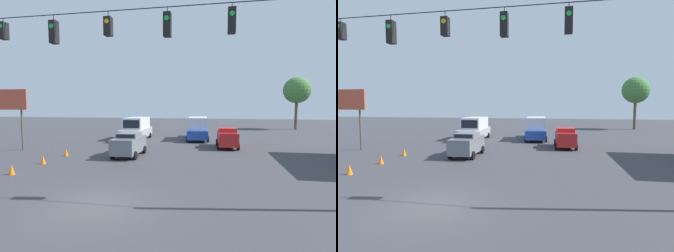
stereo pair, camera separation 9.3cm
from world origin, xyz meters
TOP-DOWN VIEW (x-y plane):
  - ground_plane at (0.00, 0.00)m, footprint 140.00×140.00m
  - overhead_signal_span at (-0.10, -1.57)m, footprint 23.72×0.38m
  - box_truck_blue_oncoming_deep at (-2.64, -21.55)m, footprint 2.78×7.27m
  - sedan_grey_withflow_mid at (2.09, -10.29)m, footprint 2.03×4.15m
  - box_truck_silver_withflow_far at (4.55, -20.05)m, footprint 2.60×6.61m
  - sedan_red_oncoming_far at (-5.83, -15.88)m, footprint 2.13×4.08m
  - traffic_cone_nearest at (7.03, -3.55)m, footprint 0.35×0.35m
  - traffic_cone_second at (7.05, -6.44)m, footprint 0.35×0.35m
  - traffic_cone_third at (7.11, -9.36)m, footprint 0.35×0.35m
  - roadside_billboard at (13.81, -11.12)m, footprint 3.80×0.16m
  - tree_horizon_left at (-17.96, -37.47)m, footprint 4.35×4.35m

SIDE VIEW (x-z plane):
  - ground_plane at x=0.00m, z-range 0.00..0.00m
  - traffic_cone_nearest at x=7.03m, z-range 0.00..0.61m
  - traffic_cone_second at x=7.05m, z-range 0.00..0.61m
  - traffic_cone_third at x=7.11m, z-range 0.00..0.61m
  - sedan_grey_withflow_mid at x=2.09m, z-range 0.04..1.92m
  - sedan_red_oncoming_far at x=-5.83m, z-range 0.04..1.96m
  - box_truck_silver_withflow_far at x=4.55m, z-range 0.00..2.62m
  - box_truck_blue_oncoming_deep at x=-2.64m, z-range -0.01..2.65m
  - roadside_billboard at x=13.81m, z-range 1.33..6.84m
  - overhead_signal_span at x=-0.10m, z-range 1.45..10.19m
  - tree_horizon_left at x=-17.96m, z-range 2.15..10.91m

